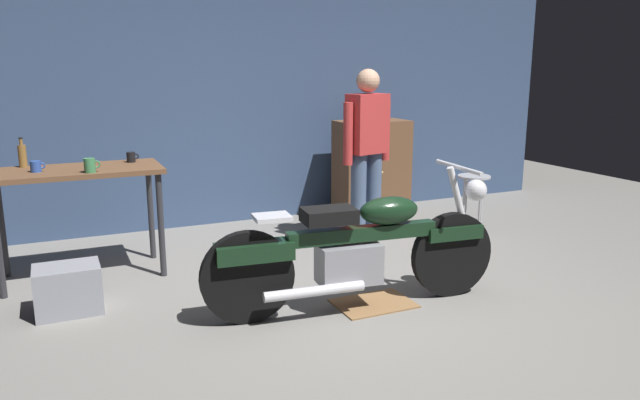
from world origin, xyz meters
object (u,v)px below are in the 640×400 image
mug_green_speckled (90,165)px  mug_blue_enamel (36,167)px  person_standing (367,148)px  shop_stool (473,190)px  motorcycle (358,248)px  wooden_dresser (371,169)px  mug_black_matte (131,157)px  storage_bin (68,289)px  bottle (22,155)px

mug_green_speckled → mug_blue_enamel: size_ratio=1.11×
person_standing → shop_stool: 1.16m
motorcycle → person_standing: (0.85, 1.45, 0.48)m
motorcycle → wooden_dresser: (1.38, 2.29, 0.10)m
shop_stool → mug_black_matte: (-3.17, 0.56, 0.44)m
motorcycle → mug_green_speckled: (-1.64, 1.27, 0.51)m
motorcycle → mug_green_speckled: mug_green_speckled is taller
wooden_dresser → mug_black_matte: bearing=-166.8°
person_standing → wooden_dresser: bearing=-135.9°
shop_stool → storage_bin: shop_stool is taller
mug_black_matte → storage_bin: bearing=-123.4°
storage_bin → bottle: size_ratio=1.83×
mug_green_speckled → mug_black_matte: 0.53m
wooden_dresser → bottle: 3.57m
person_standing → motorcycle: bearing=45.6°
wooden_dresser → bottle: (-3.50, -0.53, 0.45)m
shop_stool → bottle: (-3.99, 0.66, 0.50)m
storage_bin → bottle: (-0.23, 1.00, 0.83)m
shop_stool → storage_bin: bearing=-174.8°
wooden_dresser → mug_green_speckled: 3.22m
mug_green_speckled → mug_blue_enamel: 0.43m
motorcycle → mug_blue_enamel: 2.55m
motorcycle → storage_bin: bearing=163.6°
person_standing → mug_blue_enamel: 2.88m
bottle → shop_stool: bearing=-9.3°
storage_bin → bottle: 1.32m
storage_bin → bottle: bearing=103.2°
mug_blue_enamel → bottle: bearing=108.5°
wooden_dresser → storage_bin: size_ratio=2.50×
wooden_dresser → mug_black_matte: wooden_dresser is taller
mug_blue_enamel → storage_bin: bearing=-79.1°
storage_bin → mug_black_matte: 1.33m
mug_blue_enamel → person_standing: bearing=-0.5°
wooden_dresser → mug_blue_enamel: wooden_dresser is taller
storage_bin → mug_blue_enamel: size_ratio=4.04×
storage_bin → mug_green_speckled: 0.97m
wooden_dresser → person_standing: bearing=-122.1°
shop_stool → bottle: 4.08m
mug_green_speckled → person_standing: bearing=3.9°
motorcycle → bottle: 2.81m
person_standing → bottle: 2.99m
storage_bin → mug_blue_enamel: mug_blue_enamel is taller
motorcycle → shop_stool: 2.18m
mug_blue_enamel → wooden_dresser: bearing=13.5°
mug_black_matte → person_standing: bearing=-5.8°
mug_blue_enamel → bottle: bottle is taller
motorcycle → person_standing: size_ratio=1.31×
motorcycle → bottle: bottle is taller
shop_stool → person_standing: bearing=161.6°
mug_green_speckled → storage_bin: bearing=-115.3°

